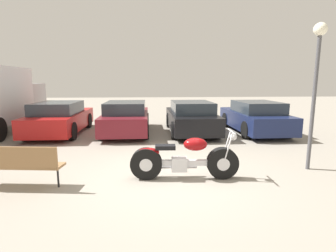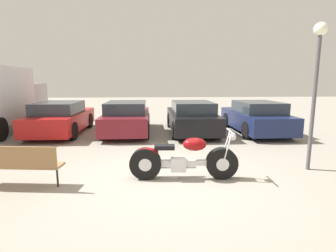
{
  "view_description": "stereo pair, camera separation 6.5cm",
  "coord_description": "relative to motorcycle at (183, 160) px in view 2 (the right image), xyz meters",
  "views": [
    {
      "loc": [
        -0.47,
        -5.7,
        2.14
      ],
      "look_at": [
        0.09,
        1.84,
        0.85
      ],
      "focal_mm": 28.0,
      "sensor_mm": 36.0,
      "label": 1
    },
    {
      "loc": [
        -0.4,
        -5.71,
        2.14
      ],
      "look_at": [
        0.09,
        1.84,
        0.85
      ],
      "focal_mm": 28.0,
      "sensor_mm": 36.0,
      "label": 2
    }
  ],
  "objects": [
    {
      "name": "parked_car_red",
      "position": [
        -4.4,
        5.42,
        0.2
      ],
      "size": [
        1.86,
        4.24,
        1.32
      ],
      "color": "red",
      "rests_on": "ground_plane"
    },
    {
      "name": "ground_plane",
      "position": [
        -0.29,
        0.17,
        -0.44
      ],
      "size": [
        60.0,
        60.0,
        0.0
      ],
      "primitive_type": "plane",
      "color": "gray"
    },
    {
      "name": "parked_car_maroon",
      "position": [
        -1.69,
        5.39,
        0.2
      ],
      "size": [
        1.86,
        4.24,
        1.32
      ],
      "color": "maroon",
      "rests_on": "ground_plane"
    },
    {
      "name": "parked_car_navy",
      "position": [
        3.72,
        5.15,
        0.2
      ],
      "size": [
        1.86,
        4.24,
        1.32
      ],
      "color": "#19234C",
      "rests_on": "ground_plane"
    },
    {
      "name": "park_bench",
      "position": [
        -3.4,
        -0.29,
        0.11
      ],
      "size": [
        1.79,
        0.6,
        0.89
      ],
      "color": "#997047",
      "rests_on": "ground_plane"
    },
    {
      "name": "lamp_post",
      "position": [
        3.15,
        0.41,
        2.03
      ],
      "size": [
        0.3,
        0.3,
        3.46
      ],
      "color": "#4C4C51",
      "rests_on": "ground_plane"
    },
    {
      "name": "parked_car_black",
      "position": [
        1.01,
        5.29,
        0.2
      ],
      "size": [
        1.86,
        4.24,
        1.32
      ],
      "color": "black",
      "rests_on": "ground_plane"
    },
    {
      "name": "motorcycle",
      "position": [
        0.0,
        0.0,
        0.0
      ],
      "size": [
        2.4,
        0.62,
        1.08
      ],
      "color": "black",
      "rests_on": "ground_plane"
    }
  ]
}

